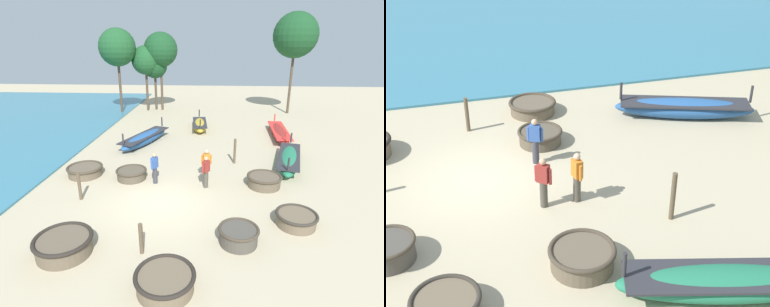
% 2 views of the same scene
% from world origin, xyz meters
% --- Properties ---
extents(ground_plane, '(80.00, 80.00, 0.00)m').
position_xyz_m(ground_plane, '(0.00, 0.00, 0.00)').
color(ground_plane, '#BCAD8C').
extents(coracle_far_right, '(1.84, 1.84, 0.52)m').
position_xyz_m(coracle_far_right, '(-4.39, 2.64, 0.28)').
color(coracle_far_right, brown).
rests_on(coracle_far_right, ground).
extents(coracle_center, '(1.73, 1.73, 0.56)m').
position_xyz_m(coracle_center, '(0.95, -4.81, 0.30)').
color(coracle_center, brown).
rests_on(coracle_center, ground).
extents(coracle_nearest, '(1.57, 1.57, 0.51)m').
position_xyz_m(coracle_nearest, '(5.39, -1.32, 0.28)').
color(coracle_nearest, brown).
rests_on(coracle_nearest, ground).
extents(coracle_tilted, '(1.41, 1.41, 0.60)m').
position_xyz_m(coracle_tilted, '(3.14, -2.57, 0.32)').
color(coracle_tilted, '#4C473F').
rests_on(coracle_tilted, ground).
extents(coracle_weathered, '(1.67, 1.67, 0.57)m').
position_xyz_m(coracle_weathered, '(4.71, 1.95, 0.31)').
color(coracle_weathered, brown).
rests_on(coracle_weathered, ground).
extents(coracle_front_left, '(1.56, 1.56, 0.52)m').
position_xyz_m(coracle_front_left, '(-1.86, 2.38, 0.28)').
color(coracle_front_left, brown).
rests_on(coracle_front_left, ground).
extents(coracle_upturned, '(1.90, 1.90, 0.62)m').
position_xyz_m(coracle_upturned, '(-2.56, -3.48, 0.34)').
color(coracle_upturned, brown).
rests_on(coracle_upturned, ground).
extents(long_boat_red_hull, '(2.83, 5.33, 1.35)m').
position_xyz_m(long_boat_red_hull, '(-2.42, 8.12, 0.39)').
color(long_boat_red_hull, '#285693').
rests_on(long_boat_red_hull, ground).
extents(long_boat_white_hull, '(1.37, 5.84, 1.13)m').
position_xyz_m(long_boat_white_hull, '(7.14, 10.43, 0.33)').
color(long_boat_white_hull, maroon).
rests_on(long_boat_white_hull, ground).
extents(long_boat_green_hull, '(2.36, 5.11, 1.26)m').
position_xyz_m(long_boat_green_hull, '(6.53, 4.77, 0.36)').
color(long_boat_green_hull, '#237551').
rests_on(long_boat_green_hull, ground).
extents(long_boat_blue_hull, '(1.31, 4.06, 1.23)m').
position_xyz_m(long_boat_blue_hull, '(1.17, 12.21, 0.35)').
color(long_boat_blue_hull, gold).
rests_on(long_boat_blue_hull, ground).
extents(fisherman_with_hat, '(0.39, 0.43, 1.57)m').
position_xyz_m(fisherman_with_hat, '(1.92, 1.65, 0.84)').
color(fisherman_with_hat, '#4C473D').
rests_on(fisherman_with_hat, ground).
extents(fisherman_hauling, '(0.34, 0.49, 1.57)m').
position_xyz_m(fisherman_hauling, '(-0.57, 1.95, 0.84)').
color(fisherman_hauling, '#383842').
rests_on(fisherman_hauling, ground).
extents(fisherman_crouching, '(0.52, 0.29, 1.57)m').
position_xyz_m(fisherman_crouching, '(1.92, 2.63, 0.84)').
color(fisherman_crouching, '#4C473D').
rests_on(fisherman_crouching, ground).
extents(mooring_post_inland, '(0.14, 0.14, 1.10)m').
position_xyz_m(mooring_post_inland, '(-0.05, -3.31, 0.55)').
color(mooring_post_inland, brown).
rests_on(mooring_post_inland, ground).
extents(mooring_post_mid_beach, '(0.14, 0.14, 1.29)m').
position_xyz_m(mooring_post_mid_beach, '(-3.54, 0.08, 0.65)').
color(mooring_post_mid_beach, brown).
rests_on(mooring_post_mid_beach, ground).
extents(mooring_post_shoreline, '(0.14, 0.14, 1.46)m').
position_xyz_m(mooring_post_shoreline, '(3.49, 4.88, 0.73)').
color(mooring_post_shoreline, brown).
rests_on(mooring_post_shoreline, ground).
extents(tree_center, '(3.37, 3.37, 7.67)m').
position_xyz_m(tree_center, '(-3.06, 19.69, 5.96)').
color(tree_center, '#4C3D2D').
rests_on(tree_center, ground).
extents(tree_rightmost, '(2.51, 2.51, 5.73)m').
position_xyz_m(tree_rightmost, '(-3.73, 19.84, 4.44)').
color(tree_rightmost, '#4C3D2D').
rests_on(tree_rightmost, ground).
extents(tree_tall_back, '(3.50, 3.50, 7.97)m').
position_xyz_m(tree_tall_back, '(-6.91, 18.02, 6.20)').
color(tree_tall_back, '#4C3D2D').
rests_on(tree_tall_back, ground).
extents(tree_leftmost, '(2.82, 2.82, 6.43)m').
position_xyz_m(tree_leftmost, '(-4.52, 19.31, 4.99)').
color(tree_leftmost, '#4C3D2D').
rests_on(tree_leftmost, ground).
extents(tree_right_mid, '(4.09, 4.09, 9.33)m').
position_xyz_m(tree_right_mid, '(9.66, 18.83, 7.26)').
color(tree_right_mid, '#4C3D2D').
rests_on(tree_right_mid, ground).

